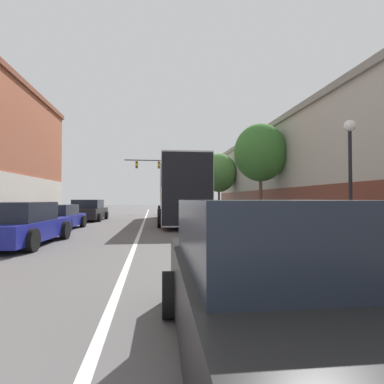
# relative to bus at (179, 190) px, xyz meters

# --- Properties ---
(lane_center_line) EXTENTS (0.14, 49.86, 0.01)m
(lane_center_line) POSITION_rel_bus_xyz_m (-2.29, -1.01, -2.09)
(lane_center_line) COLOR silver
(lane_center_line) RESTS_ON ground_plane
(building_right_storefront) EXTENTS (7.72, 26.26, 5.99)m
(building_right_storefront) POSITION_rel_bus_xyz_m (8.89, -2.96, 1.02)
(building_right_storefront) COLOR #B7B2A3
(building_right_storefront) RESTS_ON ground_plane
(bus) EXTENTS (2.95, 12.52, 3.75)m
(bus) POSITION_rel_bus_xyz_m (0.00, 0.00, 0.00)
(bus) COLOR #B7B7BC
(bus) RESTS_ON ground_plane
(hatchback_foreground) EXTENTS (2.14, 4.51, 1.50)m
(hatchback_foreground) POSITION_rel_bus_xyz_m (-0.60, -17.27, -1.40)
(hatchback_foreground) COLOR black
(hatchback_foreground) RESTS_ON ground_plane
(parked_car_left_near) EXTENTS (2.32, 4.56, 1.41)m
(parked_car_left_near) POSITION_rel_bus_xyz_m (-6.03, -9.36, -1.43)
(parked_car_left_near) COLOR navy
(parked_car_left_near) RESTS_ON ground_plane
(parked_car_left_mid) EXTENTS (2.24, 4.47, 1.47)m
(parked_car_left_mid) POSITION_rel_bus_xyz_m (-6.20, 2.16, -1.41)
(parked_car_left_mid) COLOR black
(parked_car_left_mid) RESTS_ON ground_plane
(parked_car_left_far) EXTENTS (2.19, 4.01, 1.24)m
(parked_car_left_far) POSITION_rel_bus_xyz_m (-6.40, -4.27, -1.50)
(parked_car_left_far) COLOR navy
(parked_car_left_far) RESTS_ON ground_plane
(traffic_signal_gantry) EXTENTS (9.03, 0.36, 6.15)m
(traffic_signal_gantry) POSITION_rel_bus_xyz_m (1.02, 13.90, 2.53)
(traffic_signal_gantry) COLOR #333338
(traffic_signal_gantry) RESTS_ON ground_plane
(street_lamp) EXTENTS (0.35, 0.35, 3.85)m
(street_lamp) POSITION_rel_bus_xyz_m (4.05, -11.67, 0.31)
(street_lamp) COLOR black
(street_lamp) RESTS_ON ground_plane
(street_tree_near) EXTENTS (2.85, 2.57, 5.61)m
(street_tree_near) POSITION_rel_bus_xyz_m (4.09, -4.19, 1.94)
(street_tree_near) COLOR brown
(street_tree_near) RESTS_ON ground_plane
(street_tree_far) EXTENTS (3.00, 2.70, 5.41)m
(street_tree_far) POSITION_rel_bus_xyz_m (3.87, 5.12, 1.66)
(street_tree_far) COLOR #3D2D1E
(street_tree_far) RESTS_ON ground_plane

